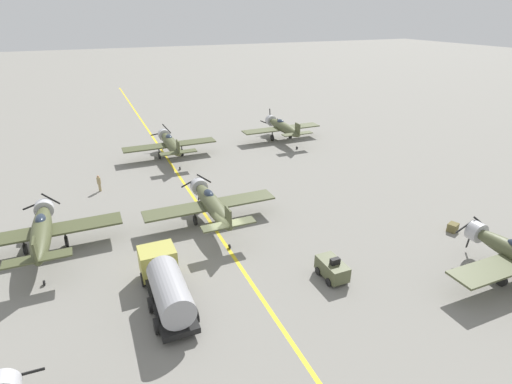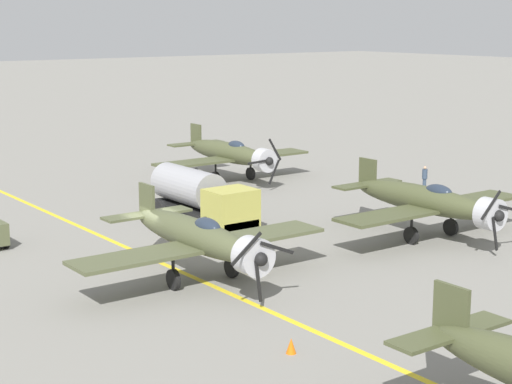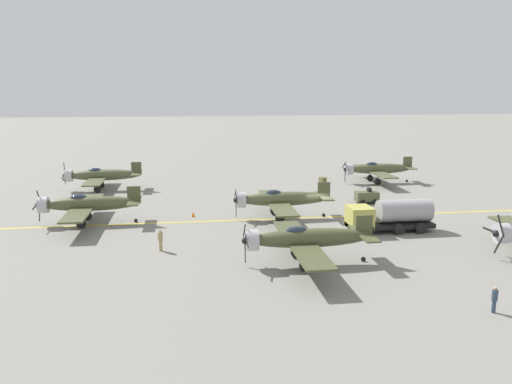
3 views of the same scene
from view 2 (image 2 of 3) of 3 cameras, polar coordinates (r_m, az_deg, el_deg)
ground_plane at (r=40.94m, az=-6.58°, el=-4.62°), size 400.00×400.00×0.00m
taxiway_stripe at (r=40.94m, az=-6.58°, el=-4.61°), size 0.30×160.00×0.01m
airplane_mid_center at (r=37.17m, az=-3.87°, el=-3.01°), size 12.00×9.98×3.65m
airplane_near_left at (r=60.31m, az=-1.72°, el=2.59°), size 12.00×9.98×3.65m
airplane_mid_left at (r=45.32m, az=11.36°, el=-0.58°), size 12.00×9.98×3.65m
fuel_tanker at (r=47.94m, az=-3.69°, el=-0.34°), size 2.68×8.00×2.98m
ground_crew_walking at (r=58.54m, az=11.18°, el=0.99°), size 0.35×0.35×1.62m
traffic_cone at (r=29.80m, az=2.36°, el=-10.21°), size 0.36×0.36×0.55m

